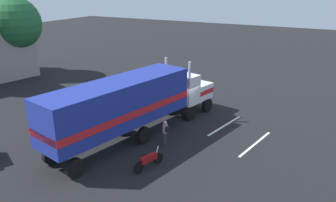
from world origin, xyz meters
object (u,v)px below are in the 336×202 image
object	(u,v)px
semi_truck	(132,102)
tree_center	(14,24)
person_bystander	(165,132)
motorcycle	(149,160)

from	to	relation	value
semi_truck	tree_center	size ratio (longest dim) A/B	1.68
person_bystander	motorcycle	world-z (taller)	person_bystander
motorcycle	tree_center	size ratio (longest dim) A/B	0.24
semi_truck	motorcycle	world-z (taller)	semi_truck
tree_center	person_bystander	bearing A→B (deg)	-108.15
semi_truck	motorcycle	distance (m)	4.57
semi_truck	person_bystander	bearing A→B (deg)	-88.24
semi_truck	person_bystander	distance (m)	2.90
motorcycle	semi_truck	bearing A→B (deg)	45.81
person_bystander	motorcycle	distance (m)	3.00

